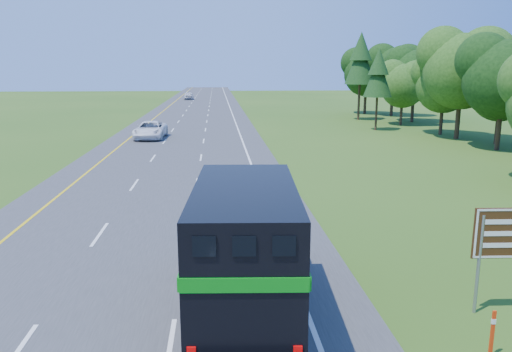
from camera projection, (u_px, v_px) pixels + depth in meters
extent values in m
cube|color=#38383A|center=(190.00, 127.00, 58.77)|extent=(15.00, 260.00, 0.04)
cube|color=yellow|center=(143.00, 127.00, 58.34)|extent=(0.15, 260.00, 0.01)
cube|color=white|center=(237.00, 126.00, 59.19)|extent=(0.15, 260.00, 0.01)
cylinder|color=black|center=(214.00, 248.00, 17.38)|extent=(0.44, 1.18, 1.16)
cylinder|color=black|center=(278.00, 248.00, 17.41)|extent=(0.44, 1.18, 1.16)
cylinder|color=black|center=(201.00, 319.00, 12.45)|extent=(0.44, 1.18, 1.16)
cylinder|color=black|center=(289.00, 318.00, 12.49)|extent=(0.44, 1.18, 1.16)
cylinder|color=black|center=(196.00, 346.00, 11.22)|extent=(0.44, 1.18, 1.16)
cylinder|color=black|center=(294.00, 345.00, 11.25)|extent=(0.44, 1.18, 1.16)
cube|color=black|center=(246.00, 285.00, 14.08)|extent=(3.05, 8.55, 0.29)
cube|color=black|center=(246.00, 214.00, 17.03)|extent=(2.69, 2.05, 2.00)
cube|color=black|center=(246.00, 192.00, 17.86)|extent=(2.31, 0.21, 0.63)
cube|color=black|center=(245.00, 241.00, 13.03)|extent=(3.01, 6.25, 2.89)
cube|color=#078010|center=(244.00, 285.00, 10.00)|extent=(2.62, 0.21, 0.32)
cube|color=#078010|center=(194.00, 236.00, 12.98)|extent=(0.43, 6.08, 0.32)
cube|color=#078010|center=(296.00, 235.00, 13.02)|extent=(0.43, 6.08, 0.32)
cube|color=black|center=(204.00, 246.00, 9.82)|extent=(0.47, 0.07, 0.42)
cube|color=black|center=(244.00, 246.00, 9.83)|extent=(0.47, 0.07, 0.42)
cube|color=black|center=(284.00, 246.00, 9.84)|extent=(0.47, 0.07, 0.42)
cube|color=#B20505|center=(191.00, 350.00, 10.29)|extent=(0.19, 0.05, 0.15)
cube|color=#B20505|center=(298.00, 349.00, 10.32)|extent=(0.19, 0.05, 0.15)
imported|color=white|center=(150.00, 130.00, 48.86)|extent=(2.96, 6.08, 1.67)
imported|color=silver|center=(189.00, 95.00, 111.01)|extent=(2.38, 5.27, 1.76)
cylinder|color=gray|center=(479.00, 265.00, 13.77)|extent=(0.10, 0.10, 2.87)
cube|color=#40220D|center=(509.00, 233.00, 13.60)|extent=(2.01, 0.16, 1.43)
cube|color=white|center=(510.00, 234.00, 13.57)|extent=(1.91, 0.10, 1.38)
cube|color=red|center=(492.00, 334.00, 11.80)|extent=(0.09, 0.04, 1.18)
cube|color=white|center=(494.00, 321.00, 11.74)|extent=(0.10, 0.05, 0.13)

